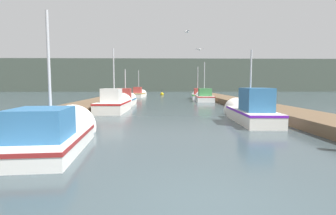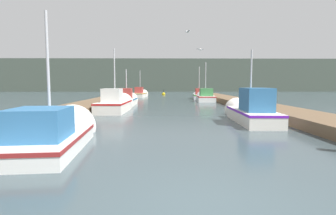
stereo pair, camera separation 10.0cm
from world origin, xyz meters
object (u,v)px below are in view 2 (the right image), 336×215
at_px(fishing_boat_0, 55,133).
at_px(seagull_lead, 187,32).
at_px(fishing_boat_3, 127,100).
at_px(channel_buoy, 164,94).
at_px(fishing_boat_5, 199,95).
at_px(fishing_boat_2, 116,104).
at_px(mooring_piling_1, 257,104).
at_px(seagull_1, 200,49).
at_px(fishing_boat_6, 141,94).
at_px(fishing_boat_1, 249,111).
at_px(fishing_boat_4, 205,97).

bearing_deg(fishing_boat_0, seagull_lead, 57.88).
distance_m(fishing_boat_3, channel_buoy, 20.56).
distance_m(fishing_boat_3, fishing_boat_5, 12.21).
height_order(fishing_boat_2, channel_buoy, fishing_boat_2).
relative_size(fishing_boat_3, mooring_piling_1, 3.52).
bearing_deg(seagull_lead, seagull_1, -108.58).
height_order(fishing_boat_3, mooring_piling_1, fishing_boat_3).
bearing_deg(fishing_boat_5, seagull_1, -92.87).
distance_m(fishing_boat_3, seagull_lead, 9.12).
height_order(seagull_lead, seagull_1, seagull_lead).
bearing_deg(fishing_boat_6, fishing_boat_5, -24.33).
distance_m(fishing_boat_6, seagull_1, 21.10).
relative_size(fishing_boat_0, fishing_boat_3, 1.06).
distance_m(fishing_boat_1, fishing_boat_3, 12.77).
xyz_separation_m(fishing_boat_0, seagull_1, (5.62, 9.30, 3.67)).
height_order(fishing_boat_1, fishing_boat_3, fishing_boat_1).
xyz_separation_m(fishing_boat_2, seagull_lead, (4.76, -0.88, 4.67)).
bearing_deg(fishing_boat_0, fishing_boat_2, 85.19).
xyz_separation_m(fishing_boat_1, channel_buoy, (-4.22, 30.65, -0.37)).
height_order(fishing_boat_3, fishing_boat_6, fishing_boat_6).
bearing_deg(seagull_1, fishing_boat_5, -102.06).
height_order(fishing_boat_1, fishing_boat_6, fishing_boat_6).
height_order(fishing_boat_2, seagull_lead, seagull_lead).
bearing_deg(fishing_boat_1, fishing_boat_4, 92.00).
bearing_deg(seagull_lead, fishing_boat_6, -10.24).
height_order(channel_buoy, seagull_1, seagull_1).
relative_size(fishing_boat_2, fishing_boat_6, 0.98).
bearing_deg(fishing_boat_2, seagull_lead, -8.68).
distance_m(fishing_boat_2, channel_buoy, 25.83).
height_order(fishing_boat_6, mooring_piling_1, fishing_boat_6).
xyz_separation_m(fishing_boat_1, seagull_lead, (-2.72, 4.15, 4.62)).
distance_m(fishing_boat_6, mooring_piling_1, 23.17).
bearing_deg(fishing_boat_5, fishing_boat_3, -124.22).
height_order(fishing_boat_3, seagull_lead, seagull_lead).
height_order(fishing_boat_4, channel_buoy, fishing_boat_4).
bearing_deg(seagull_1, fishing_boat_3, -52.11).
height_order(fishing_boat_0, channel_buoy, fishing_boat_0).
bearing_deg(fishing_boat_4, fishing_boat_1, -87.45).
relative_size(fishing_boat_2, seagull_lead, 9.46).
relative_size(fishing_boat_1, fishing_boat_3, 1.25).
relative_size(fishing_boat_4, fishing_boat_5, 0.83).
xyz_separation_m(fishing_boat_0, seagull_lead, (4.77, 9.22, 4.77)).
height_order(channel_buoy, seagull_lead, seagull_lead).
bearing_deg(seagull_1, fishing_boat_1, 109.44).
bearing_deg(seagull_1, fishing_boat_2, -12.75).
xyz_separation_m(fishing_boat_2, channel_buoy, (3.26, 25.62, -0.31)).
relative_size(fishing_boat_5, seagull_1, 10.00).
relative_size(fishing_boat_0, fishing_boat_1, 0.85).
xyz_separation_m(fishing_boat_5, seagull_1, (-2.07, -15.64, 3.62)).
bearing_deg(fishing_boat_0, fishing_boat_6, 85.19).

